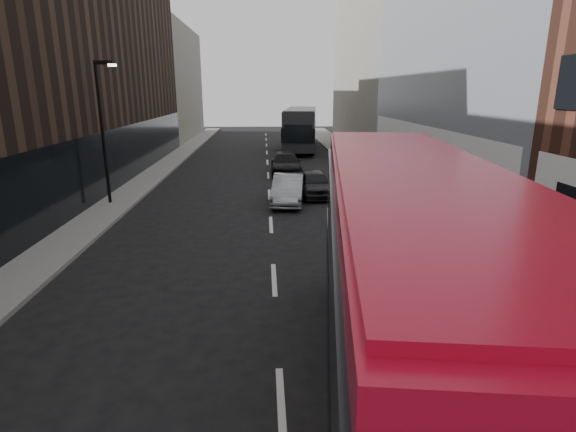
{
  "coord_description": "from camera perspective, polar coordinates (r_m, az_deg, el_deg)",
  "views": [
    {
      "loc": [
        -0.25,
        -5.12,
        5.77
      ],
      "look_at": [
        0.36,
        6.51,
        2.5
      ],
      "focal_mm": 28.0,
      "sensor_mm": 36.0,
      "label": 1
    }
  ],
  "objects": [
    {
      "name": "building_left_mid",
      "position": [
        36.9,
        -21.71,
        16.54
      ],
      "size": [
        5.0,
        24.0,
        14.0
      ],
      "primitive_type": "cube",
      "color": "black",
      "rests_on": "ground"
    },
    {
      "name": "building_modern_block",
      "position": [
        28.93,
        22.77,
        22.77
      ],
      "size": [
        5.03,
        22.0,
        20.0
      ],
      "color": "gray",
      "rests_on": "ground"
    },
    {
      "name": "car_b",
      "position": [
        23.7,
        0.01,
        3.43
      ],
      "size": [
        2.04,
        4.63,
        1.48
      ],
      "primitive_type": "imported",
      "rotation": [
        0.0,
        0.0,
        -0.11
      ],
      "color": "gray",
      "rests_on": "ground"
    },
    {
      "name": "car_c",
      "position": [
        32.08,
        -0.27,
        6.68
      ],
      "size": [
        2.15,
        5.17,
        1.5
      ],
      "primitive_type": "imported",
      "rotation": [
        0.0,
        0.0,
        -0.01
      ],
      "color": "black",
      "rests_on": "ground"
    },
    {
      "name": "street_lamp",
      "position": [
        24.51,
        -22.41,
        10.82
      ],
      "size": [
        1.06,
        0.22,
        7.0
      ],
      "color": "black",
      "rests_on": "sidewalk_left"
    },
    {
      "name": "sidewalk_right",
      "position": [
        31.62,
        11.26,
        5.01
      ],
      "size": [
        3.0,
        80.0,
        0.15
      ],
      "primitive_type": "cube",
      "color": "slate",
      "rests_on": "ground"
    },
    {
      "name": "building_victorian",
      "position": [
        50.63,
        10.91,
        19.83
      ],
      "size": [
        6.5,
        24.0,
        21.0
      ],
      "color": "slate",
      "rests_on": "ground"
    },
    {
      "name": "grey_bus",
      "position": [
        45.39,
        1.62,
        11.13
      ],
      "size": [
        4.39,
        12.74,
        4.04
      ],
      "rotation": [
        0.0,
        0.0,
        -0.12
      ],
      "color": "black",
      "rests_on": "ground"
    },
    {
      "name": "red_bus",
      "position": [
        8.15,
        14.73,
        -7.94
      ],
      "size": [
        4.22,
        11.71,
        4.64
      ],
      "rotation": [
        0.0,
        0.0,
        -0.13
      ],
      "color": "#A1091F",
      "rests_on": "ground"
    },
    {
      "name": "car_a",
      "position": [
        25.4,
        3.37,
        4.19
      ],
      "size": [
        1.85,
        4.29,
        1.44
      ],
      "primitive_type": "imported",
      "rotation": [
        0.0,
        0.0,
        0.04
      ],
      "color": "black",
      "rests_on": "ground"
    },
    {
      "name": "sidewalk_left",
      "position": [
        31.62,
        -17.22,
        4.61
      ],
      "size": [
        2.0,
        80.0,
        0.15
      ],
      "primitive_type": "cube",
      "color": "slate",
      "rests_on": "ground"
    },
    {
      "name": "building_left_far",
      "position": [
        58.23,
        -14.74,
        15.92
      ],
      "size": [
        5.0,
        20.0,
        13.0
      ],
      "primitive_type": "cube",
      "color": "slate",
      "rests_on": "ground"
    }
  ]
}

